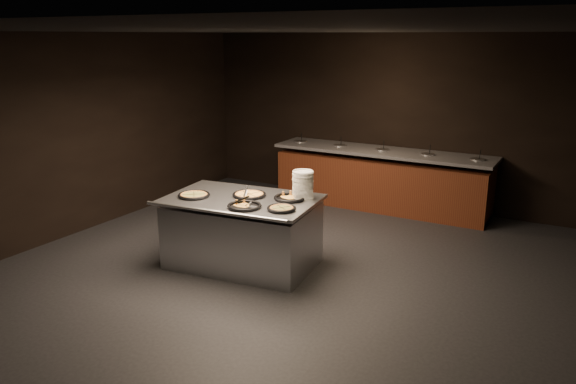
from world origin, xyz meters
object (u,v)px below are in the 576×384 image
at_px(plate_stack, 303,185).
at_px(pan_cheese_whole, 249,195).
at_px(serving_counter, 243,233).
at_px(pan_veggie_whole, 194,195).

xyz_separation_m(plate_stack, pan_cheese_whole, (-0.63, -0.25, -0.15)).
relative_size(serving_counter, pan_veggie_whole, 4.94).
height_order(serving_counter, pan_cheese_whole, pan_cheese_whole).
distance_m(pan_veggie_whole, pan_cheese_whole, 0.70).
height_order(plate_stack, pan_cheese_whole, plate_stack).
bearing_deg(pan_veggie_whole, serving_counter, 24.00).
distance_m(plate_stack, pan_cheese_whole, 0.70).
relative_size(serving_counter, plate_stack, 5.75).
relative_size(plate_stack, pan_veggie_whole, 0.86).
bearing_deg(pan_veggie_whole, pan_cheese_whole, 31.28).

